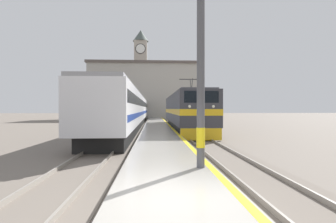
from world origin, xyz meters
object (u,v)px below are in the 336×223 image
clock_tower (141,71)px  passenger_train (135,110)px  locomotive_train (185,112)px  catenary_mast (203,48)px

clock_tower → passenger_train: bearing=-89.3°
locomotive_train → clock_tower: bearing=99.4°
passenger_train → clock_tower: 26.72m
clock_tower → catenary_mast: bearing=-85.4°
catenary_mast → passenger_train: bearing=97.7°
locomotive_train → passenger_train: (-5.84, 11.93, 0.16)m
passenger_train → clock_tower: clock_tower is taller
locomotive_train → clock_tower: (-6.16, 37.03, 9.31)m
locomotive_train → passenger_train: locomotive_train is taller
passenger_train → clock_tower: bearing=90.7°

